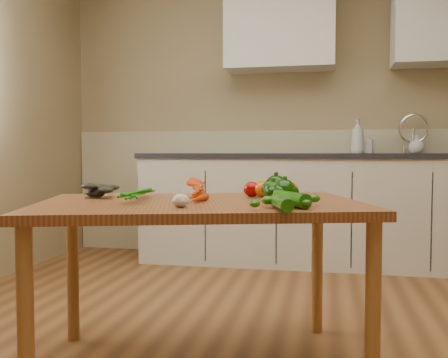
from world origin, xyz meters
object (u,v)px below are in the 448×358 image
soap_bottle_c (416,144)px  zucchini_b (281,203)px  carrot_bunch (178,192)px  zucchini_a (291,199)px  tomato_b (263,189)px  table (200,220)px  pepper_c (285,191)px  soap_bottle_b (368,143)px  leafy_greens (100,187)px  tomato_a (252,189)px  pepper_a (273,191)px  garlic_bulb (181,200)px  pepper_b (276,188)px  tomato_c (290,190)px  soap_bottle_a (358,136)px

soap_bottle_c → zucchini_b: (-0.87, -2.51, -0.25)m
carrot_bunch → zucchini_a: 0.52m
tomato_b → zucchini_a: size_ratio=0.40×
zucchini_b → table: bearing=144.4°
tomato_b → pepper_c: bearing=-62.5°
soap_bottle_b → zucchini_b: bearing=-177.1°
carrot_bunch → leafy_greens: size_ratio=1.30×
pepper_c → tomato_a: bearing=125.9°
leafy_greens → pepper_a: bearing=1.3°
pepper_a → tomato_a: (-0.11, 0.16, -0.01)m
leafy_greens → garlic_bulb: 0.56m
pepper_c → tomato_a: pepper_c is taller
leafy_greens → pepper_b: 0.78m
soap_bottle_c → zucchini_a: bearing=167.6°
pepper_a → tomato_b: 0.16m
table → tomato_a: bearing=36.7°
tomato_c → soap_bottle_c: bearing=66.5°
pepper_c → zucchini_b: pepper_c is taller
pepper_c → tomato_b: pepper_c is taller
soap_bottle_b → pepper_a: size_ratio=2.08×
pepper_a → zucchini_b: (0.06, -0.34, -0.02)m
table → soap_bottle_b: (0.85, 2.24, 0.36)m
pepper_c → tomato_a: 0.29m
zucchini_a → table: bearing=159.9°
leafy_greens → pepper_c: (0.83, -0.06, -0.00)m
table → garlic_bulb: (-0.01, -0.24, 0.10)m
soap_bottle_c → tomato_b: 2.26m
pepper_b → zucchini_b: size_ratio=0.55×
pepper_b → tomato_a: size_ratio=1.36×
carrot_bunch → tomato_b: 0.39m
table → garlic_bulb: garlic_bulb is taller
pepper_a → zucchini_a: bearing=-68.2°
table → zucchini_b: zucchini_b is taller
leafy_greens → zucchini_b: bearing=-21.2°
soap_bottle_b → soap_bottle_c: bearing=-73.9°
pepper_a → pepper_b: bearing=83.2°
table → zucchini_b: 0.45m
soap_bottle_b → pepper_c: (-0.50, -2.23, -0.23)m
carrot_bunch → pepper_b: pepper_b is taller
soap_bottle_a → leafy_greens: soap_bottle_a is taller
soap_bottle_b → zucchini_b: size_ratio=0.90×
soap_bottle_a → pepper_c: (-0.41, -2.17, -0.29)m
pepper_a → soap_bottle_c: bearing=66.8°
soap_bottle_a → soap_bottle_c: (0.46, 0.08, -0.06)m
table → soap_bottle_a: bearing=54.3°
leafy_greens → tomato_c: bearing=12.3°
tomato_a → tomato_b: (0.05, -0.01, 0.00)m
leafy_greens → tomato_a: bearing=14.8°
leafy_greens → zucchini_b: (0.83, -0.32, -0.02)m
soap_bottle_a → tomato_b: size_ratio=3.42×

